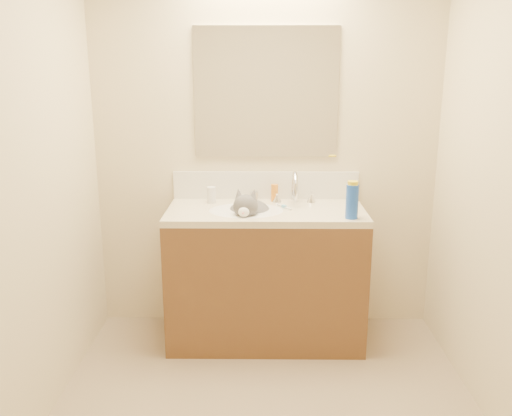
{
  "coord_description": "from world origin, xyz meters",
  "views": [
    {
      "loc": [
        -0.03,
        -2.2,
        1.71
      ],
      "look_at": [
        -0.06,
        0.92,
        0.88
      ],
      "focal_mm": 38.0,
      "sensor_mm": 36.0,
      "label": 1
    }
  ],
  "objects_px": {
    "vanity_cabinet": "(266,278)",
    "silver_jar": "(254,197)",
    "faucet": "(295,190)",
    "amber_bottle": "(275,193)",
    "pill_bottle": "(211,195)",
    "spray_can": "(352,202)",
    "cat": "(249,215)",
    "basin": "(246,221)"
  },
  "relations": [
    {
      "from": "silver_jar",
      "to": "spray_can",
      "type": "distance_m",
      "value": 0.69
    },
    {
      "from": "faucet",
      "to": "pill_bottle",
      "type": "height_order",
      "value": "faucet"
    },
    {
      "from": "silver_jar",
      "to": "amber_bottle",
      "type": "bearing_deg",
      "value": -4.35
    },
    {
      "from": "vanity_cabinet",
      "to": "faucet",
      "type": "xyz_separation_m",
      "value": [
        0.18,
        0.14,
        0.54
      ]
    },
    {
      "from": "vanity_cabinet",
      "to": "silver_jar",
      "type": "xyz_separation_m",
      "value": [
        -0.08,
        0.2,
        0.48
      ]
    },
    {
      "from": "pill_bottle",
      "to": "spray_can",
      "type": "height_order",
      "value": "spray_can"
    },
    {
      "from": "spray_can",
      "to": "amber_bottle",
      "type": "bearing_deg",
      "value": 138.04
    },
    {
      "from": "cat",
      "to": "amber_bottle",
      "type": "distance_m",
      "value": 0.27
    },
    {
      "from": "faucet",
      "to": "spray_can",
      "type": "relative_size",
      "value": 1.43
    },
    {
      "from": "vanity_cabinet",
      "to": "basin",
      "type": "relative_size",
      "value": 2.67
    },
    {
      "from": "cat",
      "to": "spray_can",
      "type": "height_order",
      "value": "spray_can"
    },
    {
      "from": "faucet",
      "to": "silver_jar",
      "type": "bearing_deg",
      "value": 165.8
    },
    {
      "from": "cat",
      "to": "silver_jar",
      "type": "bearing_deg",
      "value": 90.95
    },
    {
      "from": "cat",
      "to": "basin",
      "type": "bearing_deg",
      "value": -124.53
    },
    {
      "from": "silver_jar",
      "to": "spray_can",
      "type": "xyz_separation_m",
      "value": [
        0.56,
        -0.4,
        0.07
      ]
    },
    {
      "from": "silver_jar",
      "to": "spray_can",
      "type": "height_order",
      "value": "spray_can"
    },
    {
      "from": "pill_bottle",
      "to": "silver_jar",
      "type": "distance_m",
      "value": 0.27
    },
    {
      "from": "faucet",
      "to": "pill_bottle",
      "type": "xyz_separation_m",
      "value": [
        -0.52,
        0.01,
        -0.03
      ]
    },
    {
      "from": "faucet",
      "to": "amber_bottle",
      "type": "distance_m",
      "value": 0.14
    },
    {
      "from": "cat",
      "to": "spray_can",
      "type": "bearing_deg",
      "value": -9.45
    },
    {
      "from": "pill_bottle",
      "to": "spray_can",
      "type": "bearing_deg",
      "value": -22.67
    },
    {
      "from": "pill_bottle",
      "to": "silver_jar",
      "type": "relative_size",
      "value": 1.77
    },
    {
      "from": "basin",
      "to": "spray_can",
      "type": "xyz_separation_m",
      "value": [
        0.61,
        -0.17,
        0.17
      ]
    },
    {
      "from": "cat",
      "to": "silver_jar",
      "type": "distance_m",
      "value": 0.22
    },
    {
      "from": "vanity_cabinet",
      "to": "cat",
      "type": "height_order",
      "value": "cat"
    },
    {
      "from": "pill_bottle",
      "to": "amber_bottle",
      "type": "relative_size",
      "value": 0.92
    },
    {
      "from": "pill_bottle",
      "to": "silver_jar",
      "type": "xyz_separation_m",
      "value": [
        0.27,
        0.05,
        -0.02
      ]
    },
    {
      "from": "amber_bottle",
      "to": "basin",
      "type": "bearing_deg",
      "value": -128.43
    },
    {
      "from": "silver_jar",
      "to": "amber_bottle",
      "type": "xyz_separation_m",
      "value": [
        0.13,
        -0.01,
        0.03
      ]
    },
    {
      "from": "vanity_cabinet",
      "to": "amber_bottle",
      "type": "height_order",
      "value": "amber_bottle"
    },
    {
      "from": "faucet",
      "to": "spray_can",
      "type": "bearing_deg",
      "value": -47.31
    },
    {
      "from": "pill_bottle",
      "to": "amber_bottle",
      "type": "bearing_deg",
      "value": 5.75
    },
    {
      "from": "pill_bottle",
      "to": "spray_can",
      "type": "xyz_separation_m",
      "value": [
        0.83,
        -0.35,
        0.05
      ]
    },
    {
      "from": "basin",
      "to": "cat",
      "type": "height_order",
      "value": "cat"
    },
    {
      "from": "silver_jar",
      "to": "vanity_cabinet",
      "type": "bearing_deg",
      "value": -69.38
    },
    {
      "from": "spray_can",
      "to": "basin",
      "type": "bearing_deg",
      "value": 164.73
    },
    {
      "from": "spray_can",
      "to": "faucet",
      "type": "bearing_deg",
      "value": 132.69
    },
    {
      "from": "basin",
      "to": "pill_bottle",
      "type": "xyz_separation_m",
      "value": [
        -0.22,
        0.18,
        0.12
      ]
    },
    {
      "from": "faucet",
      "to": "cat",
      "type": "xyz_separation_m",
      "value": [
        -0.28,
        -0.15,
        -0.12
      ]
    },
    {
      "from": "vanity_cabinet",
      "to": "pill_bottle",
      "type": "relative_size",
      "value": 11.67
    },
    {
      "from": "amber_bottle",
      "to": "cat",
      "type": "bearing_deg",
      "value": -128.01
    },
    {
      "from": "spray_can",
      "to": "silver_jar",
      "type": "bearing_deg",
      "value": 144.77
    }
  ]
}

